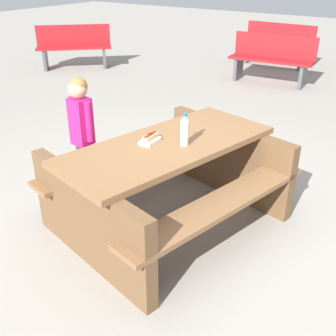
{
  "coord_description": "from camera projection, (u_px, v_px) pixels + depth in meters",
  "views": [
    {
      "loc": [
        2.49,
        1.7,
        2.06
      ],
      "look_at": [
        0.0,
        0.0,
        0.52
      ],
      "focal_mm": 44.13,
      "sensor_mm": 36.0,
      "label": 1
    }
  ],
  "objects": [
    {
      "name": "ground_plane",
      "position": [
        168.0,
        221.0,
        3.62
      ],
      "size": [
        30.0,
        30.0,
        0.0
      ],
      "primitive_type": "plane",
      "color": "gray",
      "rests_on": "ground"
    },
    {
      "name": "picnic_table",
      "position": [
        168.0,
        177.0,
        3.42
      ],
      "size": [
        2.07,
        1.77,
        0.75
      ],
      "color": "brown",
      "rests_on": "ground"
    },
    {
      "name": "soda_bottle",
      "position": [
        185.0,
        131.0,
        3.19
      ],
      "size": [
        0.06,
        0.06,
        0.26
      ],
      "color": "silver",
      "rests_on": "picnic_table"
    },
    {
      "name": "hotdog_tray",
      "position": [
        150.0,
        139.0,
        3.27
      ],
      "size": [
        0.19,
        0.12,
        0.08
      ],
      "color": "white",
      "rests_on": "picnic_table"
    },
    {
      "name": "child_in_coat",
      "position": [
        81.0,
        122.0,
        3.77
      ],
      "size": [
        0.18,
        0.28,
        1.14
      ],
      "color": "#3F334C",
      "rests_on": "ground"
    },
    {
      "name": "park_bench_near",
      "position": [
        272.0,
        58.0,
        7.46
      ],
      "size": [
        0.52,
        1.53,
        0.85
      ],
      "color": "maroon",
      "rests_on": "ground"
    },
    {
      "name": "park_bench_mid",
      "position": [
        277.0,
        44.0,
        8.73
      ],
      "size": [
        0.43,
        1.51,
        0.85
      ],
      "color": "maroon",
      "rests_on": "ground"
    },
    {
      "name": "park_bench_far",
      "position": [
        74.0,
        46.0,
        8.51
      ],
      "size": [
        1.32,
        1.36,
        0.85
      ],
      "color": "maroon",
      "rests_on": "ground"
    }
  ]
}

